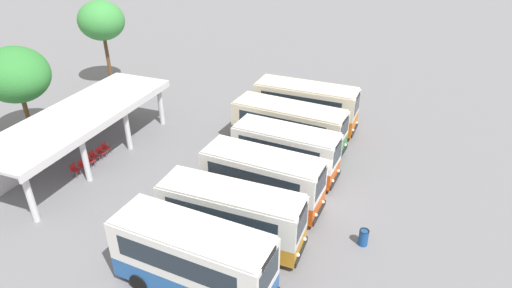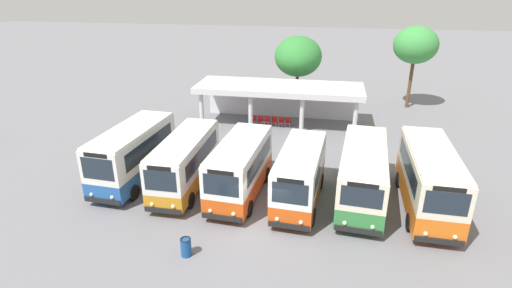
# 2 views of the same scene
# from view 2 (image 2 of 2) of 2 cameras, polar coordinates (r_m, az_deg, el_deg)

# --- Properties ---
(ground_plane) EXTENTS (180.00, 180.00, 0.00)m
(ground_plane) POSITION_cam_2_polar(r_m,az_deg,el_deg) (20.90, 1.07, -11.47)
(ground_plane) COLOR slate
(city_bus_nearest_orange) EXTENTS (2.74, 7.25, 3.43)m
(city_bus_nearest_orange) POSITION_cam_2_polar(r_m,az_deg,el_deg) (25.46, -17.02, -1.14)
(city_bus_nearest_orange) COLOR black
(city_bus_nearest_orange) RESTS_ON ground
(city_bus_second_in_row) EXTENTS (2.24, 7.29, 3.16)m
(city_bus_second_in_row) POSITION_cam_2_polar(r_m,az_deg,el_deg) (23.98, -10.00, -2.31)
(city_bus_second_in_row) COLOR black
(city_bus_second_in_row) RESTS_ON ground
(city_bus_middle_cream) EXTENTS (2.69, 6.84, 3.27)m
(city_bus_middle_cream) POSITION_cam_2_polar(r_m,az_deg,el_deg) (22.73, -2.26, -3.25)
(city_bus_middle_cream) COLOR black
(city_bus_middle_cream) RESTS_ON ground
(city_bus_fourth_amber) EXTENTS (2.59, 6.62, 3.21)m
(city_bus_fourth_amber) POSITION_cam_2_polar(r_m,az_deg,el_deg) (22.09, 6.25, -4.28)
(city_bus_fourth_amber) COLOR black
(city_bus_fourth_amber) RESTS_ON ground
(city_bus_fifth_blue) EXTENTS (3.01, 7.92, 3.18)m
(city_bus_fifth_blue) POSITION_cam_2_polar(r_m,az_deg,el_deg) (22.94, 14.91, -3.92)
(city_bus_fifth_blue) COLOR black
(city_bus_fifth_blue) RESTS_ON ground
(city_bus_far_end_green) EXTENTS (2.56, 7.68, 3.43)m
(city_bus_far_end_green) POSITION_cam_2_polar(r_m,az_deg,el_deg) (23.24, 23.34, -4.39)
(city_bus_far_end_green) COLOR black
(city_bus_far_end_green) RESTS_ON ground
(terminal_canopy) EXTENTS (13.86, 4.74, 3.40)m
(terminal_canopy) POSITION_cam_2_polar(r_m,az_deg,el_deg) (34.62, 3.42, 7.21)
(terminal_canopy) COLOR silver
(terminal_canopy) RESTS_ON ground
(waiting_chair_end_by_column) EXTENTS (0.45, 0.45, 0.86)m
(waiting_chair_end_by_column) POSITION_cam_2_polar(r_m,az_deg,el_deg) (34.32, -0.32, 3.54)
(waiting_chair_end_by_column) COLOR slate
(waiting_chair_end_by_column) RESTS_ON ground
(waiting_chair_second_from_end) EXTENTS (0.45, 0.45, 0.86)m
(waiting_chair_second_from_end) POSITION_cam_2_polar(r_m,az_deg,el_deg) (34.12, 0.62, 3.42)
(waiting_chair_second_from_end) COLOR slate
(waiting_chair_second_from_end) RESTS_ON ground
(waiting_chair_middle_seat) EXTENTS (0.45, 0.45, 0.86)m
(waiting_chair_middle_seat) POSITION_cam_2_polar(r_m,az_deg,el_deg) (34.02, 1.60, 3.36)
(waiting_chair_middle_seat) COLOR slate
(waiting_chair_middle_seat) RESTS_ON ground
(waiting_chair_fourth_seat) EXTENTS (0.45, 0.45, 0.86)m
(waiting_chair_fourth_seat) POSITION_cam_2_polar(r_m,az_deg,el_deg) (34.04, 2.60, 3.35)
(waiting_chair_fourth_seat) COLOR slate
(waiting_chair_fourth_seat) RESTS_ON ground
(waiting_chair_fifth_seat) EXTENTS (0.45, 0.45, 0.86)m
(waiting_chair_fifth_seat) POSITION_cam_2_polar(r_m,az_deg,el_deg) (33.91, 3.57, 3.26)
(waiting_chair_fifth_seat) COLOR slate
(waiting_chair_fifth_seat) RESTS_ON ground
(waiting_chair_far_end_seat) EXTENTS (0.45, 0.45, 0.86)m
(waiting_chair_far_end_seat) POSITION_cam_2_polar(r_m,az_deg,el_deg) (33.89, 4.57, 3.22)
(waiting_chair_far_end_seat) COLOR slate
(waiting_chair_far_end_seat) RESTS_ON ground
(roadside_tree_behind_canopy) EXTENTS (4.48, 4.48, 6.69)m
(roadside_tree_behind_canopy) POSITION_cam_2_polar(r_m,az_deg,el_deg) (39.20, 5.99, 12.24)
(roadside_tree_behind_canopy) COLOR brown
(roadside_tree_behind_canopy) RESTS_ON ground
(roadside_tree_east_of_canopy) EXTENTS (4.02, 4.02, 7.68)m
(roadside_tree_east_of_canopy) POSITION_cam_2_polar(r_m,az_deg,el_deg) (40.77, 21.71, 12.89)
(roadside_tree_east_of_canopy) COLOR brown
(roadside_tree_east_of_canopy) RESTS_ON ground
(litter_bin_apron) EXTENTS (0.49, 0.49, 0.90)m
(litter_bin_apron) POSITION_cam_2_polar(r_m,az_deg,el_deg) (18.95, -9.90, -14.19)
(litter_bin_apron) COLOR #19478C
(litter_bin_apron) RESTS_ON ground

